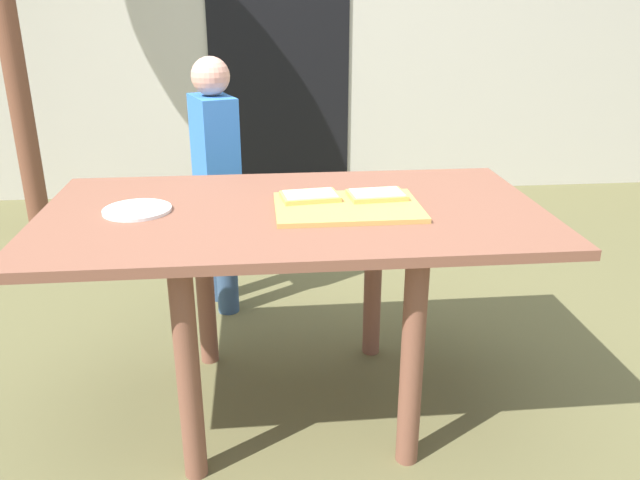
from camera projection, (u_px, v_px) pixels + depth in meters
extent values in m
plane|color=brown|center=(296.00, 403.00, 2.11)|extent=(16.00, 16.00, 0.00)
cube|color=black|center=(279.00, 42.00, 4.02)|extent=(0.90, 0.02, 2.00)
cube|color=brown|center=(293.00, 213.00, 1.87)|extent=(1.47, 0.81, 0.03)
cylinder|color=brown|center=(188.00, 374.00, 1.68)|extent=(0.06, 0.06, 0.65)
cylinder|color=brown|center=(412.00, 362.00, 1.74)|extent=(0.06, 0.06, 0.65)
cylinder|color=brown|center=(205.00, 280.00, 2.25)|extent=(0.06, 0.06, 0.65)
cylinder|color=brown|center=(373.00, 273.00, 2.30)|extent=(0.06, 0.06, 0.65)
cube|color=tan|center=(348.00, 207.00, 1.85)|extent=(0.42, 0.30, 0.01)
cube|color=#E5A94E|center=(310.00, 197.00, 1.90)|extent=(0.18, 0.13, 0.01)
cube|color=beige|center=(310.00, 194.00, 1.90)|extent=(0.16, 0.12, 0.00)
cube|color=#E5A94E|center=(377.00, 195.00, 1.92)|extent=(0.18, 0.13, 0.01)
cube|color=beige|center=(377.00, 192.00, 1.92)|extent=(0.16, 0.12, 0.00)
cylinder|color=white|center=(137.00, 210.00, 1.84)|extent=(0.20, 0.20, 0.01)
cylinder|color=#334D6F|center=(216.00, 243.00, 2.76)|extent=(0.09, 0.09, 0.52)
cylinder|color=#334D6F|center=(226.00, 254.00, 2.64)|extent=(0.09, 0.09, 0.52)
cube|color=blue|center=(215.00, 144.00, 2.54)|extent=(0.21, 0.27, 0.38)
sphere|color=#DF9F89|center=(210.00, 76.00, 2.44)|extent=(0.15, 0.15, 0.15)
cylinder|color=brown|center=(12.00, 51.00, 3.20)|extent=(0.12, 0.12, 2.02)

